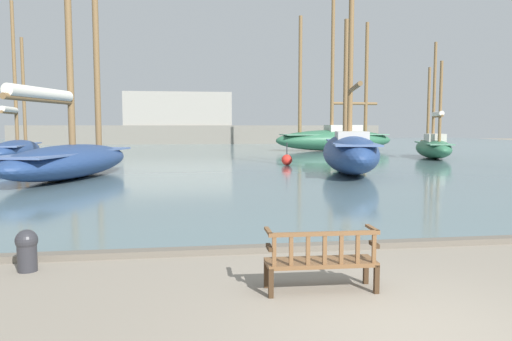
# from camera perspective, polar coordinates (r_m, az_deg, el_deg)

# --- Properties ---
(ground_plane) EXTENTS (160.00, 160.00, 0.00)m
(ground_plane) POSITION_cam_1_polar(r_m,az_deg,el_deg) (6.45, 17.21, -16.96)
(ground_plane) COLOR gray
(harbor_water) EXTENTS (100.00, 80.00, 0.08)m
(harbor_water) POSITION_cam_1_polar(r_m,az_deg,el_deg) (49.49, -5.52, 2.40)
(harbor_water) COLOR slate
(harbor_water) RESTS_ON ground
(quay_edge_kerb) EXTENTS (40.00, 0.30, 0.12)m
(quay_edge_kerb) POSITION_cam_1_polar(r_m,az_deg,el_deg) (9.87, 7.35, -8.62)
(quay_edge_kerb) COLOR #675F54
(quay_edge_kerb) RESTS_ON ground
(park_bench) EXTENTS (1.61, 0.57, 0.92)m
(park_bench) POSITION_cam_1_polar(r_m,az_deg,el_deg) (7.38, 7.47, -10.06)
(park_bench) COLOR #3D2A19
(park_bench) RESTS_ON ground
(sailboat_far_starboard) EXTENTS (4.94, 10.31, 11.16)m
(sailboat_far_starboard) POSITION_cam_1_polar(r_m,az_deg,el_deg) (25.09, 10.65, 2.30)
(sailboat_far_starboard) COLOR navy
(sailboat_far_starboard) RESTS_ON harbor_water
(sailboat_distant_harbor) EXTENTS (5.52, 10.52, 13.06)m
(sailboat_distant_harbor) POSITION_cam_1_polar(r_m,az_deg,el_deg) (23.63, -20.49, 1.70)
(sailboat_distant_harbor) COLOR navy
(sailboat_distant_harbor) RESTS_ON harbor_water
(sailboat_centre_channel) EXTENTS (4.07, 8.06, 8.18)m
(sailboat_centre_channel) POSITION_cam_1_polar(r_m,az_deg,el_deg) (37.72, 19.60, 2.70)
(sailboat_centre_channel) COLOR #2D6647
(sailboat_centre_channel) RESTS_ON harbor_water
(sailboat_outer_starboard) EXTENTS (2.92, 8.81, 10.43)m
(sailboat_outer_starboard) POSITION_cam_1_polar(r_m,az_deg,el_deg) (36.71, -25.65, 2.41)
(sailboat_outer_starboard) COLOR navy
(sailboat_outer_starboard) RESTS_ON harbor_water
(sailboat_nearest_port) EXTENTS (11.53, 4.26, 16.75)m
(sailboat_nearest_port) POSITION_cam_1_polar(r_m,az_deg,el_deg) (46.84, 9.01, 3.92)
(sailboat_nearest_port) COLOR #2D6647
(sailboat_nearest_port) RESTS_ON harbor_water
(mooring_bollard) EXTENTS (0.36, 0.36, 0.70)m
(mooring_bollard) POSITION_cam_1_polar(r_m,az_deg,el_deg) (9.13, -24.72, -8.10)
(mooring_bollard) COLOR #2D2D33
(mooring_bollard) RESTS_ON ground
(channel_buoy) EXTENTS (0.63, 0.63, 1.33)m
(channel_buoy) POSITION_cam_1_polar(r_m,az_deg,el_deg) (29.35, 3.55, 1.24)
(channel_buoy) COLOR red
(channel_buoy) RESTS_ON harbor_water
(far_breakwater) EXTENTS (46.37, 2.40, 6.61)m
(far_breakwater) POSITION_cam_1_polar(r_m,az_deg,el_deg) (63.98, -7.02, 4.93)
(far_breakwater) COLOR slate
(far_breakwater) RESTS_ON ground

